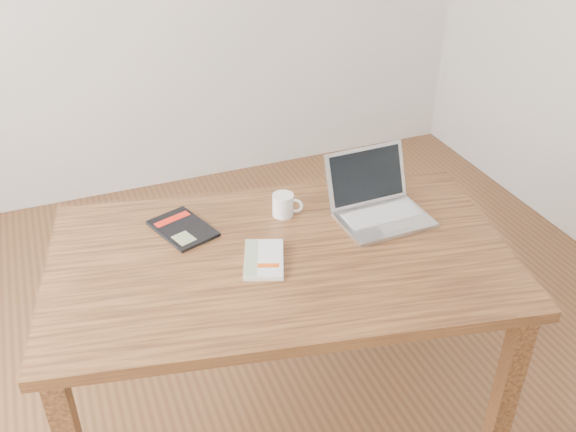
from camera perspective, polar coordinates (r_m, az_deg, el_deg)
name	(u,v)px	position (r m, az deg, el deg)	size (l,w,h in m)	color
room	(228,94)	(1.71, -5.37, 10.72)	(4.04, 4.04, 2.70)	#52331C
desk	(281,275)	(2.16, -0.65, -5.29)	(1.65, 1.14, 0.75)	#4E2E17
white_guidebook	(264,259)	(2.07, -2.18, -3.87)	(0.19, 0.24, 0.02)	silver
black_guidebook	(183,228)	(2.25, -9.36, -1.10)	(0.22, 0.27, 0.01)	black
laptop	(378,203)	(2.31, 7.98, 1.12)	(0.32, 0.30, 0.21)	silver
coffee_mug	(284,204)	(2.29, -0.38, 1.03)	(0.10, 0.08, 0.08)	white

